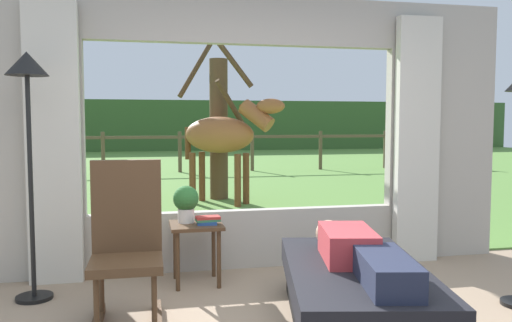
# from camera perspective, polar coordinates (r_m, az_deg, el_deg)

# --- Properties ---
(back_wall_with_window) EXTENTS (5.20, 0.12, 2.55)m
(back_wall_with_window) POSITION_cam_1_polar(r_m,az_deg,el_deg) (4.90, -1.13, 2.72)
(back_wall_with_window) COLOR #ADA599
(back_wall_with_window) RESTS_ON ground_plane
(curtain_panel_left) EXTENTS (0.44, 0.10, 2.40)m
(curtain_panel_left) POSITION_cam_1_polar(r_m,az_deg,el_deg) (4.73, -21.33, 1.77)
(curtain_panel_left) COLOR beige
(curtain_panel_left) RESTS_ON ground_plane
(curtain_panel_right) EXTENTS (0.44, 0.10, 2.40)m
(curtain_panel_right) POSITION_cam_1_polar(r_m,az_deg,el_deg) (5.36, 17.23, 2.14)
(curtain_panel_right) COLOR beige
(curtain_panel_right) RESTS_ON ground_plane
(outdoor_pasture_lawn) EXTENTS (36.00, 21.68, 0.02)m
(outdoor_pasture_lawn) POSITION_cam_1_polar(r_m,az_deg,el_deg) (15.79, -8.70, -0.72)
(outdoor_pasture_lawn) COLOR #568438
(outdoor_pasture_lawn) RESTS_ON ground_plane
(distant_hill_ridge) EXTENTS (36.00, 2.00, 2.40)m
(distant_hill_ridge) POSITION_cam_1_polar(r_m,az_deg,el_deg) (25.56, -10.06, 3.85)
(distant_hill_ridge) COLOR #395C2B
(distant_hill_ridge) RESTS_ON ground_plane
(recliner_sofa) EXTENTS (1.23, 1.85, 0.42)m
(recliner_sofa) POSITION_cam_1_polar(r_m,az_deg,el_deg) (3.69, 10.82, -14.20)
(recliner_sofa) COLOR black
(recliner_sofa) RESTS_ON ground_plane
(reclining_person) EXTENTS (0.45, 1.43, 0.22)m
(reclining_person) POSITION_cam_1_polar(r_m,az_deg,el_deg) (3.56, 11.21, -9.80)
(reclining_person) COLOR #B23338
(reclining_person) RESTS_ON recliner_sofa
(rocking_chair) EXTENTS (0.49, 0.69, 1.12)m
(rocking_chair) POSITION_cam_1_polar(r_m,az_deg,el_deg) (3.72, -13.99, -8.85)
(rocking_chair) COLOR #4C331E
(rocking_chair) RESTS_ON ground_plane
(side_table) EXTENTS (0.44, 0.44, 0.52)m
(side_table) POSITION_cam_1_polar(r_m,az_deg,el_deg) (4.51, -6.57, -7.99)
(side_table) COLOR #4C331E
(side_table) RESTS_ON ground_plane
(potted_plant) EXTENTS (0.22, 0.22, 0.32)m
(potted_plant) POSITION_cam_1_polar(r_m,az_deg,el_deg) (4.51, -7.69, -4.42)
(potted_plant) COLOR silver
(potted_plant) RESTS_ON side_table
(book_stack) EXTENTS (0.21, 0.13, 0.07)m
(book_stack) POSITION_cam_1_polar(r_m,az_deg,el_deg) (4.43, -5.33, -6.47)
(book_stack) COLOR #23478C
(book_stack) RESTS_ON side_table
(floor_lamp_left) EXTENTS (0.32, 0.32, 1.92)m
(floor_lamp_left) POSITION_cam_1_polar(r_m,az_deg,el_deg) (4.34, -23.72, 6.09)
(floor_lamp_left) COLOR black
(floor_lamp_left) RESTS_ON ground_plane
(horse) EXTENTS (1.66, 1.35, 1.73)m
(horse) POSITION_cam_1_polar(r_m,az_deg,el_deg) (8.60, -3.58, 2.78)
(horse) COLOR brown
(horse) RESTS_ON outdoor_pasture_lawn
(pasture_tree) EXTENTS (1.23, 1.36, 3.24)m
(pasture_tree) POSITION_cam_1_polar(r_m,az_deg,el_deg) (9.19, -4.15, 4.26)
(pasture_tree) COLOR #4C3823
(pasture_tree) RESTS_ON outdoor_pasture_lawn
(pasture_fence_line) EXTENTS (16.10, 0.10, 1.10)m
(pasture_fence_line) POSITION_cam_1_polar(r_m,az_deg,el_deg) (14.19, -8.35, 1.69)
(pasture_fence_line) COLOR brown
(pasture_fence_line) RESTS_ON outdoor_pasture_lawn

